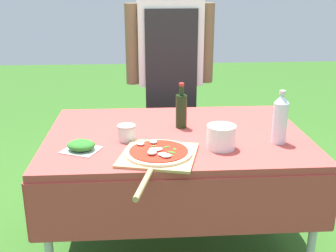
% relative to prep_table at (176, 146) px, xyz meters
% --- Properties ---
extents(ground_plane, '(12.00, 12.00, 0.00)m').
position_rel_prep_table_xyz_m(ground_plane, '(0.00, 0.00, -0.66)').
color(ground_plane, '#2D5B1E').
extents(prep_table, '(1.36, 0.97, 0.73)m').
position_rel_prep_table_xyz_m(prep_table, '(0.00, 0.00, 0.00)').
color(prep_table, '#A83D38').
rests_on(prep_table, ground).
extents(person_cook, '(0.61, 0.21, 1.62)m').
position_rel_prep_table_xyz_m(person_cook, '(0.03, 0.81, 0.30)').
color(person_cook, '#333D56').
rests_on(person_cook, ground).
extents(pizza_on_peel, '(0.40, 0.62, 0.06)m').
position_rel_prep_table_xyz_m(pizza_on_peel, '(-0.11, -0.32, 0.09)').
color(pizza_on_peel, tan).
rests_on(pizza_on_peel, prep_table).
extents(oil_bottle, '(0.06, 0.06, 0.25)m').
position_rel_prep_table_xyz_m(oil_bottle, '(0.04, 0.09, 0.17)').
color(oil_bottle, black).
rests_on(oil_bottle, prep_table).
extents(water_bottle, '(0.07, 0.07, 0.27)m').
position_rel_prep_table_xyz_m(water_bottle, '(0.49, -0.17, 0.20)').
color(water_bottle, silver).
rests_on(water_bottle, prep_table).
extents(herb_container, '(0.20, 0.19, 0.05)m').
position_rel_prep_table_xyz_m(herb_container, '(-0.47, -0.22, 0.10)').
color(herb_container, silver).
rests_on(herb_container, prep_table).
extents(mixing_tub, '(0.14, 0.14, 0.11)m').
position_rel_prep_table_xyz_m(mixing_tub, '(0.20, -0.23, 0.13)').
color(mixing_tub, silver).
rests_on(mixing_tub, prep_table).
extents(sauce_jar, '(0.09, 0.09, 0.08)m').
position_rel_prep_table_xyz_m(sauce_jar, '(-0.26, -0.09, 0.11)').
color(sauce_jar, silver).
rests_on(sauce_jar, prep_table).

